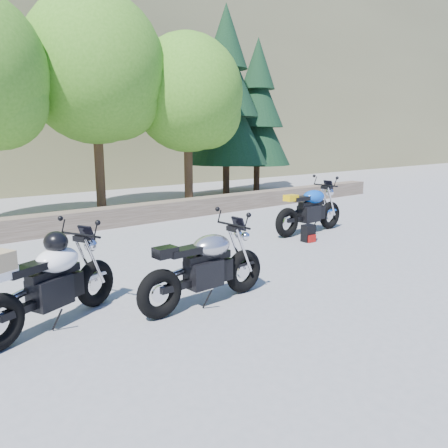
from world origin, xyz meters
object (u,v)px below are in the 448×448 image
Objects in this scene: silver_bike at (206,268)px; white_bike at (50,281)px; blue_bike at (310,210)px; backpack at (308,233)px.

silver_bike is 1.97m from white_bike.
blue_bike is 5.94× the size of backpack.
white_bike is 0.88× the size of blue_bike.
white_bike is at bearing -166.81° from blue_bike.
white_bike reaches higher than silver_bike.
silver_bike is at bearing -155.93° from backpack.
blue_bike is at bearing 22.22° from silver_bike.
blue_bike is 1.00m from backpack.
white_bike reaches higher than blue_bike.
silver_bike is 5.58× the size of backpack.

